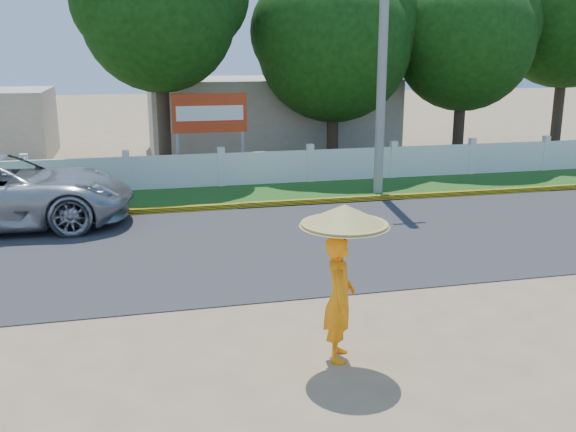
% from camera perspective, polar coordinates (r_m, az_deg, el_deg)
% --- Properties ---
extents(ground, '(120.00, 120.00, 0.00)m').
position_cam_1_polar(ground, '(10.66, 2.58, -9.42)').
color(ground, '#9E8460').
rests_on(ground, ground).
extents(road, '(60.00, 7.00, 0.02)m').
position_cam_1_polar(road, '(14.76, -2.30, -2.50)').
color(road, '#38383A').
rests_on(road, ground).
extents(grass_verge, '(60.00, 3.50, 0.03)m').
position_cam_1_polar(grass_verge, '(19.77, -5.32, 1.84)').
color(grass_verge, '#2D601E').
rests_on(grass_verge, ground).
extents(curb, '(40.00, 0.18, 0.16)m').
position_cam_1_polar(curb, '(18.12, -4.53, 0.90)').
color(curb, yellow).
rests_on(curb, ground).
extents(fence, '(40.00, 0.10, 1.10)m').
position_cam_1_polar(fence, '(21.07, -5.94, 4.09)').
color(fence, silver).
rests_on(fence, ground).
extents(building_near, '(10.00, 6.00, 3.20)m').
position_cam_1_polar(building_near, '(28.08, -1.79, 8.90)').
color(building_near, '#B7AD99').
rests_on(building_near, ground).
extents(utility_pole, '(0.28, 0.28, 8.72)m').
position_cam_1_polar(utility_pole, '(19.75, 8.42, 14.44)').
color(utility_pole, gray).
rests_on(utility_pole, ground).
extents(monk_with_parasol, '(1.25, 1.25, 2.28)m').
position_cam_1_polar(monk_with_parasol, '(8.99, 4.80, -3.91)').
color(monk_with_parasol, orange).
rests_on(monk_with_parasol, ground).
extents(billboard, '(2.50, 0.13, 2.95)m').
position_cam_1_polar(billboard, '(21.90, -6.96, 8.66)').
color(billboard, gray).
rests_on(billboard, ground).
extents(tree_row, '(34.68, 7.53, 8.79)m').
position_cam_1_polar(tree_row, '(24.35, 3.12, 15.99)').
color(tree_row, '#473828').
rests_on(tree_row, ground).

